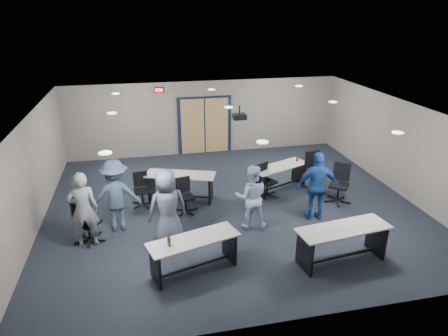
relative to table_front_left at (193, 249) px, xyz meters
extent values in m
plane|color=black|center=(1.46, 2.70, -0.53)|extent=(10.00, 10.00, 0.00)
cube|color=gray|center=(1.46, 7.20, 0.82)|extent=(10.00, 0.04, 2.70)
cube|color=gray|center=(1.46, -1.80, 0.82)|extent=(10.00, 0.04, 2.70)
cube|color=gray|center=(-3.54, 2.70, 0.82)|extent=(0.04, 9.00, 2.70)
cube|color=gray|center=(6.46, 2.70, 0.82)|extent=(0.04, 9.00, 2.70)
cube|color=white|center=(1.46, 2.70, 2.17)|extent=(10.00, 9.00, 0.04)
cube|color=black|center=(1.46, 7.17, 0.52)|extent=(2.00, 0.06, 2.20)
cube|color=#AC814E|center=(1.01, 7.15, 0.52)|extent=(0.85, 0.04, 2.05)
cube|color=#AC814E|center=(1.91, 7.15, 0.52)|extent=(0.85, 0.04, 2.05)
cube|color=black|center=(-0.14, 7.15, 1.92)|extent=(0.32, 0.05, 0.18)
cube|color=#FF0C0C|center=(-0.14, 7.12, 1.92)|extent=(0.26, 0.02, 0.12)
cylinder|color=black|center=(1.76, 3.20, 2.05)|extent=(0.04, 0.04, 0.24)
cube|color=black|center=(1.76, 3.20, 1.87)|extent=(0.35, 0.30, 0.14)
cylinder|color=black|center=(1.76, 3.05, 1.87)|extent=(0.08, 0.03, 0.08)
cube|color=#A3A19A|center=(0.01, 0.00, 0.22)|extent=(1.99, 1.13, 0.03)
cube|color=black|center=(-0.80, -0.23, -0.16)|extent=(0.21, 0.57, 0.73)
cube|color=black|center=(0.81, 0.24, -0.16)|extent=(0.21, 0.57, 0.73)
cube|color=black|center=(0.01, 0.00, -0.42)|extent=(1.63, 0.52, 0.04)
cube|color=#A3A19A|center=(3.16, -0.33, 0.28)|extent=(2.10, 0.92, 0.03)
cube|color=black|center=(2.26, -0.44, -0.14)|extent=(0.13, 0.62, 0.79)
cube|color=black|center=(4.05, -0.22, -0.14)|extent=(0.13, 0.62, 0.79)
cube|color=black|center=(3.16, -0.33, -0.42)|extent=(1.80, 0.28, 0.05)
cube|color=#A3A19A|center=(0.12, 3.39, 0.24)|extent=(2.05, 1.24, 0.03)
cube|color=black|center=(-0.70, 3.67, -0.15)|extent=(0.24, 0.58, 0.76)
cube|color=black|center=(0.94, 3.11, -0.15)|extent=(0.24, 0.58, 0.76)
cube|color=black|center=(0.12, 3.39, -0.42)|extent=(1.65, 0.61, 0.04)
cube|color=#A3A19A|center=(3.10, 3.48, 0.20)|extent=(1.93, 1.28, 0.03)
cube|color=black|center=(2.34, 3.16, -0.17)|extent=(0.26, 0.54, 0.72)
cube|color=black|center=(3.85, 3.80, -0.17)|extent=(0.26, 0.54, 0.72)
cube|color=black|center=(3.10, 3.48, -0.43)|extent=(1.53, 0.68, 0.04)
cylinder|color=#B42118|center=(3.76, 3.76, 0.28)|extent=(0.08, 0.08, 0.12)
imported|color=gray|center=(-2.27, 1.49, 0.39)|extent=(0.71, 0.50, 1.83)
imported|color=#4D536A|center=(-0.41, 1.20, 0.39)|extent=(0.98, 0.73, 1.83)
imported|color=#BBD2F7|center=(1.65, 1.50, 0.30)|extent=(0.91, 0.77, 1.65)
imported|color=navy|center=(3.40, 1.55, 0.39)|extent=(1.12, 0.59, 1.83)
imported|color=#3D516F|center=(-1.58, 2.10, 0.39)|extent=(1.21, 0.73, 1.83)
camera|label=1|loc=(-0.86, -6.94, 4.61)|focal=32.00mm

